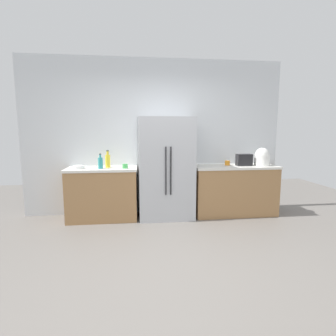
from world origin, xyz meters
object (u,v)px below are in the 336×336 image
(rice_cooker, at_px, (262,157))
(bottle_a, at_px, (108,161))
(toaster, at_px, (244,160))
(cup_a, at_px, (227,163))
(cup_b, at_px, (125,166))
(bowl_a, at_px, (79,167))
(bottle_b, at_px, (100,163))
(refrigerator, at_px, (166,168))

(rice_cooker, xyz_separation_m, bottle_a, (-2.70, 0.07, -0.03))
(rice_cooker, bearing_deg, toaster, 174.92)
(cup_a, bearing_deg, cup_b, -174.28)
(bowl_a, bearing_deg, rice_cooker, 0.42)
(bottle_a, distance_m, cup_b, 0.33)
(bowl_a, bearing_deg, cup_b, -3.03)
(bottle_a, xyz_separation_m, cup_b, (0.29, -0.14, -0.08))
(cup_b, bearing_deg, bottle_a, 155.20)
(cup_b, xyz_separation_m, bowl_a, (-0.75, 0.04, -0.01))
(toaster, height_order, cup_b, toaster)
(bottle_a, height_order, cup_b, bottle_a)
(bottle_b, distance_m, bowl_a, 0.36)
(toaster, relative_size, cup_a, 2.92)
(bottle_a, distance_m, bowl_a, 0.48)
(bottle_a, bearing_deg, refrigerator, -3.14)
(toaster, height_order, bottle_a, bottle_a)
(bowl_a, bearing_deg, refrigerator, 1.67)
(bottle_b, height_order, cup_a, bottle_b)
(cup_a, xyz_separation_m, cup_b, (-1.81, -0.18, -0.01))
(bottle_a, xyz_separation_m, bottle_b, (-0.10, -0.13, -0.02))
(toaster, distance_m, bottle_a, 2.38)
(refrigerator, distance_m, cup_a, 1.13)
(bottle_a, height_order, bottle_b, bottle_a)
(rice_cooker, bearing_deg, bottle_b, -178.89)
(bottle_b, bearing_deg, cup_b, -1.20)
(refrigerator, distance_m, cup_b, 0.70)
(cup_a, relative_size, cup_b, 1.03)
(toaster, xyz_separation_m, bottle_b, (-2.49, -0.08, -0.01))
(bowl_a, bearing_deg, bottle_b, -5.08)
(refrigerator, distance_m, bowl_a, 1.44)
(refrigerator, relative_size, rice_cooker, 5.43)
(bottle_a, height_order, cup_a, bottle_a)
(rice_cooker, relative_size, bottle_a, 1.09)
(cup_b, bearing_deg, refrigerator, 6.76)
(toaster, xyz_separation_m, rice_cooker, (0.32, -0.03, 0.05))
(bottle_a, height_order, bowl_a, bottle_a)
(cup_a, bearing_deg, bottle_a, -178.75)
(cup_a, height_order, cup_b, cup_a)
(toaster, xyz_separation_m, bottle_a, (-2.38, 0.04, 0.01))
(bottle_a, bearing_deg, toaster, -1.07)
(bottle_b, relative_size, cup_b, 2.79)
(toaster, distance_m, rice_cooker, 0.33)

